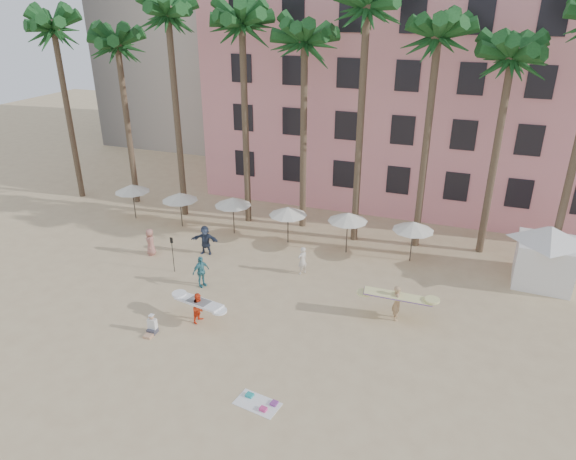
% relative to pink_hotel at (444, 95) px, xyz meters
% --- Properties ---
extents(ground, '(120.00, 120.00, 0.00)m').
position_rel_pink_hotel_xyz_m(ground, '(-7.00, -26.00, -8.00)').
color(ground, '#D1B789').
rests_on(ground, ground).
extents(pink_hotel, '(35.00, 14.00, 16.00)m').
position_rel_pink_hotel_xyz_m(pink_hotel, '(0.00, 0.00, 0.00)').
color(pink_hotel, pink).
rests_on(pink_hotel, ground).
extents(palm_row, '(44.40, 5.40, 16.30)m').
position_rel_pink_hotel_xyz_m(palm_row, '(-6.49, -11.00, 4.97)').
color(palm_row, brown).
rests_on(palm_row, ground).
extents(umbrella_row, '(22.50, 2.70, 2.73)m').
position_rel_pink_hotel_xyz_m(umbrella_row, '(-10.00, -13.50, -5.67)').
color(umbrella_row, '#332B23').
rests_on(umbrella_row, ground).
extents(cabana, '(4.75, 4.75, 3.50)m').
position_rel_pink_hotel_xyz_m(cabana, '(7.35, -13.54, -5.93)').
color(cabana, white).
rests_on(cabana, ground).
extents(beach_towel, '(1.94, 1.27, 0.14)m').
position_rel_pink_hotel_xyz_m(beach_towel, '(-3.91, -27.97, -7.97)').
color(beach_towel, white).
rests_on(beach_towel, ground).
extents(carrier_yellow, '(3.40, 1.22, 1.88)m').
position_rel_pink_hotel_xyz_m(carrier_yellow, '(0.21, -20.05, -6.95)').
color(carrier_yellow, tan).
rests_on(carrier_yellow, ground).
extents(carrier_white, '(2.83, 1.43, 1.58)m').
position_rel_pink_hotel_xyz_m(carrier_white, '(-8.97, -23.65, -7.14)').
color(carrier_white, '#FF431A').
rests_on(carrier_white, ground).
extents(beachgoers, '(10.61, 4.68, 1.90)m').
position_rel_pink_hotel_xyz_m(beachgoers, '(-11.84, -17.98, -7.08)').
color(beachgoers, '#2E3A52').
rests_on(beachgoers, ground).
extents(paddle, '(0.18, 0.04, 2.23)m').
position_rel_pink_hotel_xyz_m(paddle, '(-12.95, -19.61, -6.59)').
color(paddle, black).
rests_on(paddle, ground).
extents(seated_man, '(0.43, 0.76, 0.99)m').
position_rel_pink_hotel_xyz_m(seated_man, '(-10.64, -25.35, -7.66)').
color(seated_man, '#3F3F4C').
rests_on(seated_man, ground).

